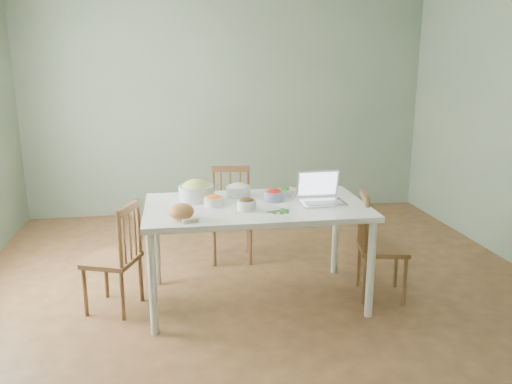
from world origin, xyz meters
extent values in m
cube|color=#51341B|center=(0.00, 0.00, 0.00)|extent=(5.00, 5.00, 0.00)
cube|color=gray|center=(0.00, 2.50, 1.35)|extent=(5.00, 0.00, 2.70)
cube|color=gray|center=(0.00, -2.50, 1.35)|extent=(5.00, 0.00, 2.70)
ellipsoid|color=#9F642E|center=(-0.65, -0.43, 0.87)|extent=(0.22, 0.22, 0.12)
cube|color=beige|center=(-0.60, -0.51, 0.82)|extent=(0.11, 0.07, 0.03)
cylinder|color=beige|center=(0.26, 0.27, 0.82)|extent=(0.24, 0.24, 0.02)
camera|label=1|loc=(-0.68, -3.90, 1.89)|focal=35.65mm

